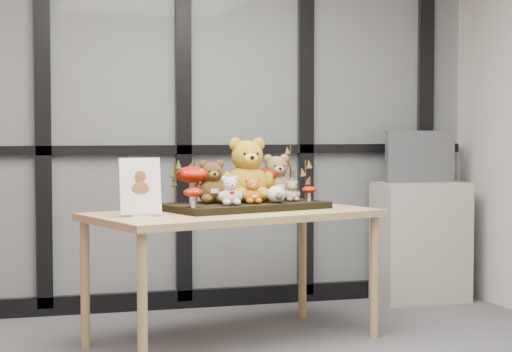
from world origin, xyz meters
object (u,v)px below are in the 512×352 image
object	(u,v)px
bear_beige_small	(292,190)
cabinet	(421,242)
bear_tan_back	(276,175)
plush_cream_hedgehog	(276,193)
bear_white_bow	(230,189)
monitor	(420,157)
sign_holder	(140,189)
mushroom_back_right	(262,182)
mushroom_front_right	(309,193)
mushroom_front_left	(193,197)
diorama_tray	(245,206)
mushroom_back_left	(193,183)
bear_pooh_yellow	(247,166)
display_table	(233,223)
bear_small_yellow	(252,189)
bear_brown_medium	(212,179)

from	to	relation	value
bear_beige_small	cabinet	xyz separation A→B (m)	(1.18, 0.73, -0.43)
bear_tan_back	plush_cream_hedgehog	world-z (taller)	bear_tan_back
bear_white_bow	monitor	world-z (taller)	monitor
bear_white_bow	sign_holder	distance (m)	0.51
mushroom_back_right	mushroom_front_right	distance (m)	0.29
mushroom_front_left	monitor	distance (m)	2.08
diorama_tray	monitor	xyz separation A→B (m)	(1.46, 0.76, 0.24)
mushroom_back_left	monitor	distance (m)	1.89
plush_cream_hedgehog	mushroom_back_left	size ratio (longest dim) A/B	0.47
diorama_tray	bear_pooh_yellow	bearing A→B (deg)	50.11
mushroom_back_left	mushroom_front_right	bearing A→B (deg)	-5.24
diorama_tray	display_table	bearing A→B (deg)	-153.43
bear_tan_back	plush_cream_hedgehog	size ratio (longest dim) A/B	2.74
mushroom_front_left	mushroom_front_right	xyz separation A→B (m)	(0.73, 0.23, -0.01)
monitor	display_table	bearing A→B (deg)	-151.35
mushroom_front_left	bear_pooh_yellow	bearing A→B (deg)	40.34
monitor	bear_small_yellow	bearing A→B (deg)	-149.81
bear_brown_medium	sign_holder	size ratio (longest dim) A/B	0.87
bear_white_bow	monitor	xyz separation A→B (m)	(1.59, 0.91, 0.13)
bear_brown_medium	mushroom_back_right	size ratio (longest dim) A/B	1.29
monitor	diorama_tray	bearing A→B (deg)	-152.54
sign_holder	bear_beige_small	bearing A→B (deg)	15.03
bear_small_yellow	bear_white_bow	bearing A→B (deg)	-171.86
display_table	mushroom_front_left	size ratio (longest dim) A/B	15.01
mushroom_back_right	bear_white_bow	bearing A→B (deg)	-131.37
bear_small_yellow	bear_white_bow	size ratio (longest dim) A/B	0.90
mushroom_back_right	mushroom_back_left	bearing A→B (deg)	-165.00
display_table	diorama_tray	size ratio (longest dim) A/B	1.92
bear_small_yellow	plush_cream_hedgehog	size ratio (longest dim) A/B	1.51
bear_beige_small	monitor	world-z (taller)	monitor
bear_tan_back	bear_white_bow	size ratio (longest dim) A/B	1.64
bear_white_bow	plush_cream_hedgehog	distance (m)	0.30
bear_pooh_yellow	mushroom_back_right	bearing A→B (deg)	16.37
mushroom_back_left	monitor	xyz separation A→B (m)	(1.75, 0.71, 0.11)
diorama_tray	bear_small_yellow	world-z (taller)	bear_small_yellow
display_table	cabinet	bearing A→B (deg)	10.80
mushroom_back_left	monitor	size ratio (longest dim) A/B	0.46
bear_white_bow	sign_holder	bearing A→B (deg)	172.78
bear_brown_medium	mushroom_back_right	bearing A→B (deg)	6.99
mushroom_back_left	mushroom_front_left	size ratio (longest dim) A/B	1.99
cabinet	monitor	size ratio (longest dim) A/B	1.64
bear_pooh_yellow	mushroom_back_right	distance (m)	0.17
bear_small_yellow	mushroom_front_right	world-z (taller)	bear_small_yellow
bear_white_bow	mushroom_back_right	size ratio (longest dim) A/B	0.86
display_table	bear_tan_back	size ratio (longest dim) A/B	5.92
bear_brown_medium	plush_cream_hedgehog	size ratio (longest dim) A/B	2.49
diorama_tray	plush_cream_hedgehog	distance (m)	0.19
bear_tan_back	display_table	bearing A→B (deg)	-159.79
diorama_tray	sign_holder	bearing A→B (deg)	-176.57
display_table	bear_small_yellow	distance (m)	0.22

